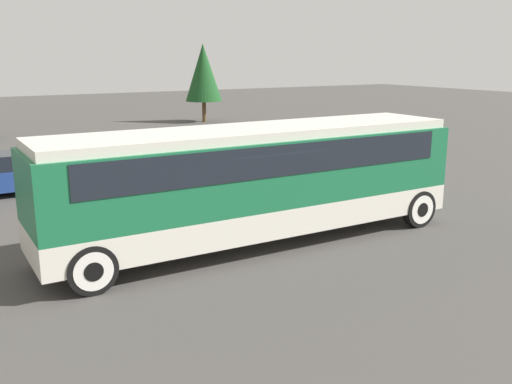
{
  "coord_description": "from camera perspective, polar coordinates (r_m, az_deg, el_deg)",
  "views": [
    {
      "loc": [
        -7.12,
        -12.02,
        4.71
      ],
      "look_at": [
        0.0,
        0.0,
        1.34
      ],
      "focal_mm": 40.0,
      "sensor_mm": 36.0,
      "label": 1
    }
  ],
  "objects": [
    {
      "name": "ground_plane",
      "position": [
        14.75,
        0.0,
        -5.06
      ],
      "size": [
        120.0,
        120.0,
        0.0
      ],
      "primitive_type": "plane",
      "color": "#423F3D"
    },
    {
      "name": "tree_left",
      "position": [
        41.46,
        -5.29,
        11.8
      ],
      "size": [
        2.6,
        2.6,
        5.5
      ],
      "color": "brown",
      "rests_on": "ground_plane"
    },
    {
      "name": "parked_car_mid",
      "position": [
        21.59,
        -1.72,
        2.91
      ],
      "size": [
        4.46,
        1.96,
        1.45
      ],
      "color": "#2D5638",
      "rests_on": "ground_plane"
    },
    {
      "name": "parked_car_near",
      "position": [
        21.53,
        -23.81,
        1.67
      ],
      "size": [
        4.8,
        1.92,
        1.42
      ],
      "color": "navy",
      "rests_on": "ground_plane"
    },
    {
      "name": "tour_bus",
      "position": [
        14.32,
        0.33,
        1.82
      ],
      "size": [
        10.98,
        2.54,
        2.97
      ],
      "color": "silver",
      "rests_on": "ground_plane"
    }
  ]
}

